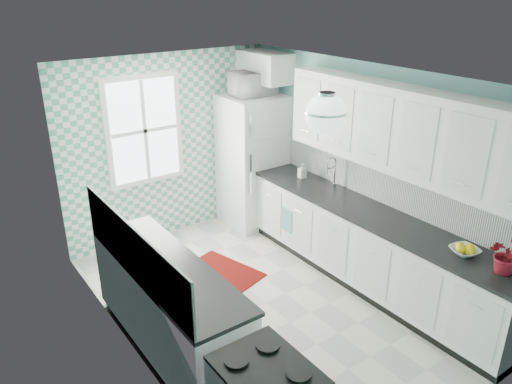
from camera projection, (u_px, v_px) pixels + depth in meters
floor at (265, 303)px, 5.60m from camera, size 3.00×4.40×0.02m
ceiling at (267, 77)px, 4.61m from camera, size 3.00×4.40×0.02m
wall_back at (169, 147)px, 6.75m from camera, size 3.00×0.02×2.50m
wall_front at (457, 306)px, 3.45m from camera, size 3.00×0.02×2.50m
wall_left at (126, 243)px, 4.29m from camera, size 0.02×4.40×2.50m
wall_right at (368, 171)px, 5.92m from camera, size 0.02×4.40×2.50m
accent_wall at (169, 147)px, 6.74m from camera, size 3.00×0.01×2.50m
window at (144, 131)px, 6.41m from camera, size 1.04×0.05×1.44m
backsplash_right at (393, 186)px, 5.63m from camera, size 0.02×3.60×0.51m
backsplash_left at (133, 251)px, 4.27m from camera, size 0.02×2.15×0.51m
upper_cabinets_right at (406, 132)px, 5.12m from camera, size 0.33×3.20×0.90m
upper_cabinet_fridge at (263, 67)px, 6.78m from camera, size 0.40×0.74×0.40m
ceiling_light at (326, 114)px, 4.09m from camera, size 0.34×0.34×0.35m
base_cabinets_right at (369, 251)px, 5.76m from camera, size 0.60×3.60×0.90m
countertop_right at (372, 214)px, 5.57m from camera, size 0.63×3.60×0.04m
base_cabinets_left at (169, 311)px, 4.72m from camera, size 0.60×2.15×0.90m
countertop_left at (167, 268)px, 4.54m from camera, size 0.63×2.15×0.04m
fridge at (253, 161)px, 7.16m from camera, size 0.82×0.81×1.89m
sink at (324, 190)px, 6.18m from camera, size 0.49×0.41×0.53m
rug at (221, 273)px, 6.14m from camera, size 0.88×1.08×0.02m
dish_towel at (287, 220)px, 6.43m from camera, size 0.02×0.21×0.31m
fruit_bowl at (465, 251)px, 4.71m from camera, size 0.31×0.31×0.06m
potted_plant at (506, 254)px, 4.37m from camera, size 0.40×0.37×0.35m
soap_bottle at (302, 171)px, 6.52m from camera, size 0.10×0.10×0.20m
microwave at (253, 83)px, 6.73m from camera, size 0.61×0.43×0.32m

